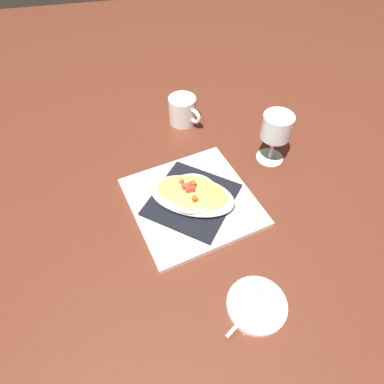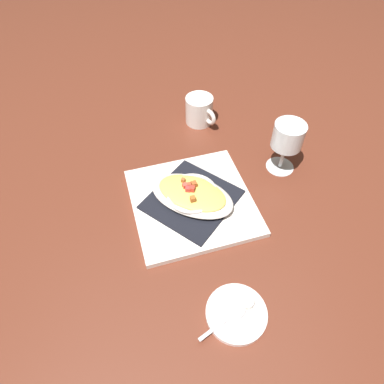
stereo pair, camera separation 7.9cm
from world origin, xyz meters
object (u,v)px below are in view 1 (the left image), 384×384
(square_plate, at_px, (192,202))
(coffee_mug, at_px, (183,112))
(spoon, at_px, (256,305))
(stemmed_glass, at_px, (276,129))
(creamer_cup_0, at_px, (266,293))
(creamer_saucer, at_px, (257,305))
(gratin_dish, at_px, (192,194))

(square_plate, height_order, coffee_mug, coffee_mug)
(coffee_mug, height_order, spoon, coffee_mug)
(square_plate, relative_size, coffee_mug, 2.82)
(coffee_mug, distance_m, stemmed_glass, 0.29)
(stemmed_glass, bearing_deg, creamer_cup_0, 158.55)
(square_plate, xyz_separation_m, stemmed_glass, (0.11, -0.24, 0.09))
(coffee_mug, bearing_deg, creamer_saucer, -176.80)
(square_plate, bearing_deg, coffee_mug, -6.83)
(square_plate, xyz_separation_m, coffee_mug, (0.32, -0.04, 0.03))
(square_plate, bearing_deg, spoon, -166.47)
(stemmed_glass, height_order, creamer_saucer, stemmed_glass)
(spoon, distance_m, creamer_cup_0, 0.03)
(square_plate, height_order, stemmed_glass, stemmed_glass)
(gratin_dish, xyz_separation_m, creamer_saucer, (-0.28, -0.07, -0.03))
(stemmed_glass, xyz_separation_m, creamer_cup_0, (-0.38, 0.15, -0.08))
(square_plate, xyz_separation_m, creamer_cup_0, (-0.26, -0.09, 0.01))
(spoon, bearing_deg, square_plate, 13.53)
(creamer_cup_0, bearing_deg, spoon, 123.01)
(stemmed_glass, distance_m, creamer_cup_0, 0.41)
(creamer_saucer, bearing_deg, spoon, 123.01)
(square_plate, distance_m, stemmed_glass, 0.28)
(square_plate, distance_m, spoon, 0.29)
(stemmed_glass, xyz_separation_m, spoon, (-0.39, 0.17, -0.08))
(square_plate, bearing_deg, creamer_saucer, -165.51)
(coffee_mug, bearing_deg, square_plate, 173.17)
(square_plate, relative_size, creamer_cup_0, 11.81)
(gratin_dish, distance_m, creamer_saucer, 0.29)
(gratin_dish, bearing_deg, creamer_cup_0, -160.29)
(stemmed_glass, relative_size, creamer_cup_0, 5.86)
(stemmed_glass, bearing_deg, creamer_saucer, 156.47)
(square_plate, bearing_deg, gratin_dish, 55.28)
(gratin_dish, xyz_separation_m, stemmed_glass, (0.11, -0.24, 0.06))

